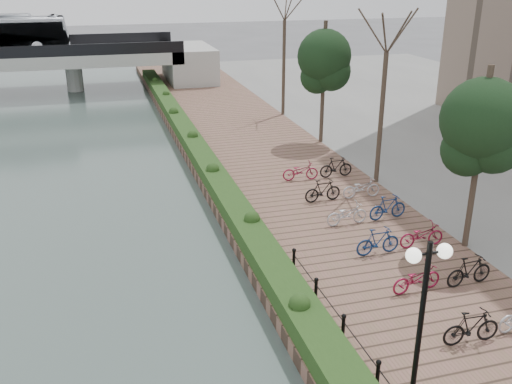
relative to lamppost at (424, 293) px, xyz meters
name	(u,v)px	position (x,y,z in m)	size (l,w,h in m)	color
promenade	(286,184)	(2.33, 15.56, -3.43)	(8.00, 75.00, 0.50)	brown
hedge	(206,163)	(-1.07, 18.06, -2.88)	(1.10, 56.00, 0.60)	#1E3A15
lamppost	(424,293)	(0.00, 0.00, 0.00)	(1.02, 0.32, 4.35)	black
bicycle_parking	(401,239)	(3.82, 7.29, -2.71)	(2.40, 17.32, 1.00)	silver
street_trees	(420,134)	(6.33, 10.74, 0.01)	(3.20, 37.12, 6.80)	#362B20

